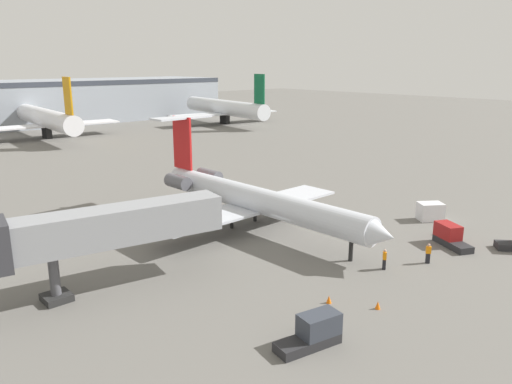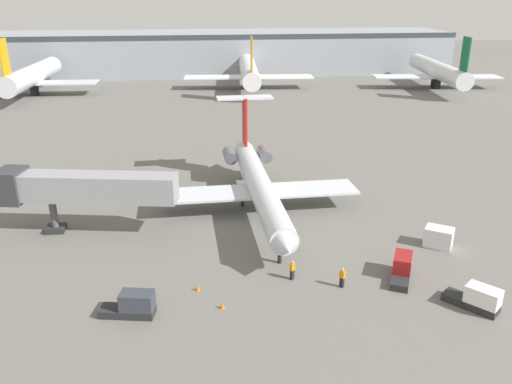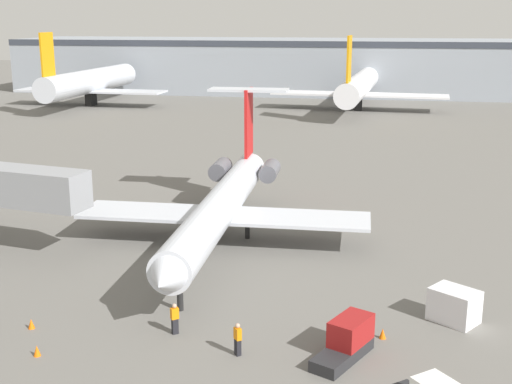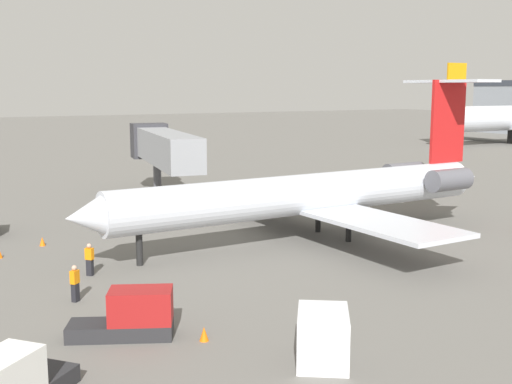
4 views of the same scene
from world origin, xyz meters
TOP-DOWN VIEW (x-y plane):
  - ground_plane at (0.00, 0.00)m, footprint 400.00×400.00m
  - regional_jet at (0.21, 5.21)m, footprint 21.39×30.59m
  - jet_bridge at (-17.79, 1.64)m, footprint 17.38×6.03m
  - ground_crew_marshaller at (4.71, -11.66)m, footprint 0.46×0.47m
  - ground_crew_loader at (1.00, -9.96)m, footprint 0.47×0.46m
  - baggage_tug_lead at (9.99, -10.83)m, footprint 3.02×4.21m
  - cargo_container_uld at (15.55, -5.84)m, footprint 3.01×2.85m
  - traffic_cone_mid at (-6.73, -10.73)m, footprint 0.36×0.36m
  - traffic_cone_far at (11.73, -8.61)m, footprint 0.36×0.36m

SIDE VIEW (x-z plane):
  - ground_plane at x=0.00m, z-range -0.10..0.00m
  - traffic_cone_mid at x=-6.73m, z-range 0.00..0.55m
  - traffic_cone_far at x=11.73m, z-range 0.00..0.55m
  - baggage_tug_lead at x=9.99m, z-range -0.11..1.79m
  - ground_crew_marshaller at x=4.71m, z-range 0.01..1.70m
  - ground_crew_loader at x=1.00m, z-range 0.01..1.70m
  - cargo_container_uld at x=15.55m, z-range 0.00..1.84m
  - regional_jet at x=0.21m, z-range -1.97..8.15m
  - jet_bridge at x=-17.79m, z-range 1.47..7.78m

